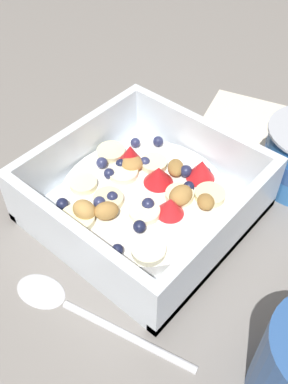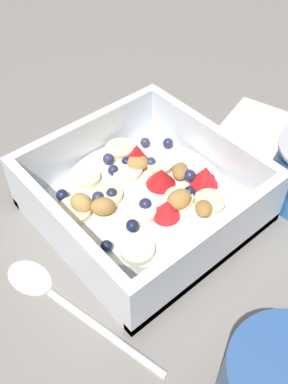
% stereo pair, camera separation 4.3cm
% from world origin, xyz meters
% --- Properties ---
extents(ground_plane, '(2.40, 2.40, 0.00)m').
position_xyz_m(ground_plane, '(0.00, 0.00, 0.00)').
color(ground_plane, gray).
extents(fruit_bowl, '(0.19, 0.19, 0.07)m').
position_xyz_m(fruit_bowl, '(-0.01, 0.01, 0.02)').
color(fruit_bowl, white).
rests_on(fruit_bowl, ground).
extents(spoon, '(0.06, 0.17, 0.01)m').
position_xyz_m(spoon, '(0.11, 0.03, 0.00)').
color(spoon, silver).
rests_on(spoon, ground).
extents(folded_napkin, '(0.15, 0.15, 0.01)m').
position_xyz_m(folded_napkin, '(-0.21, 0.02, 0.00)').
color(folded_napkin, silver).
rests_on(folded_napkin, ground).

